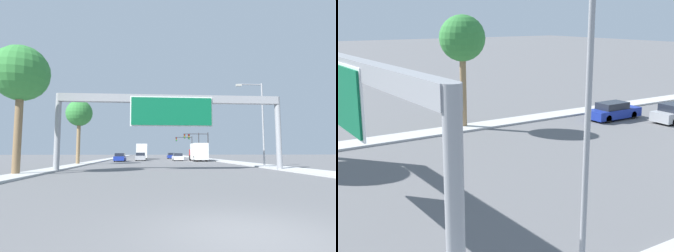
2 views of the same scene
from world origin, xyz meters
TOP-DOWN VIEW (x-y plane):
  - ground_plane at (0.00, 0.00)m, footprint 300.00×300.00m
  - sidewalk_right at (11.25, 60.00)m, footprint 3.00×120.00m
  - median_strip_left at (-10.75, 60.00)m, footprint 2.00×120.00m
  - sign_gantry at (0.00, 17.91)m, footprint 20.40×0.73m
  - car_far_left at (-7.00, 41.50)m, footprint 1.80×4.73m
  - car_far_right at (3.50, 58.76)m, footprint 1.74×4.34m
  - car_near_left at (-3.50, 44.97)m, footprint 1.88×4.30m
  - car_mid_center at (3.50, 44.43)m, footprint 1.77×4.65m
  - truck_box_primary at (-3.50, 54.71)m, footprint 2.37×7.00m
  - truck_box_secondary at (7.00, 41.83)m, footprint 2.35×7.19m
  - traffic_light_near_intersection at (8.78, 48.00)m, footprint 4.44×0.32m
  - traffic_light_mid_block at (9.06, 58.00)m, footprint 3.90×0.32m
  - traffic_light_far_intersection at (8.65, 68.00)m, footprint 4.93×0.32m
  - palm_tree_foreground at (-11.45, 14.20)m, footprint 4.06×4.06m
  - palm_tree_background at (-11.20, 29.68)m, footprint 3.44×3.44m
  - street_lamp_right at (9.98, 22.04)m, footprint 2.98×0.28m

SIDE VIEW (x-z plane):
  - ground_plane at x=0.00m, z-range 0.00..0.00m
  - sidewalk_right at x=11.25m, z-range 0.00..0.15m
  - median_strip_left at x=-10.75m, z-range 0.00..0.15m
  - car_far_right at x=3.50m, z-range -0.04..1.38m
  - car_mid_center at x=3.50m, z-range -0.04..1.38m
  - car_far_left at x=-7.00m, z-range -0.04..1.41m
  - car_near_left at x=-3.50m, z-range -0.05..1.48m
  - truck_box_secondary at x=7.00m, z-range 0.03..3.21m
  - truck_box_primary at x=-3.50m, z-range 0.02..3.45m
  - traffic_light_near_intersection at x=8.78m, z-range 1.02..6.68m
  - traffic_light_far_intersection at x=8.65m, z-range 1.10..7.16m
  - traffic_light_mid_block at x=9.06m, z-range 1.06..7.40m
  - street_lamp_right at x=9.98m, z-range 0.85..10.04m
  - sign_gantry at x=0.00m, z-range 2.08..8.88m
  - palm_tree_background at x=-11.20m, z-range 2.41..10.91m
  - palm_tree_foreground at x=-11.45m, z-range 2.59..12.07m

